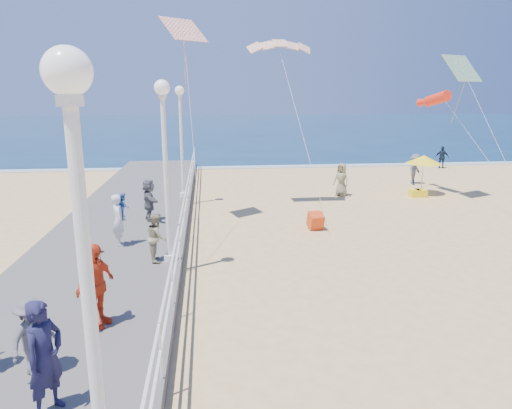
{
  "coord_description": "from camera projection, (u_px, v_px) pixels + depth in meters",
  "views": [
    {
      "loc": [
        -4.16,
        -13.27,
        5.3
      ],
      "look_at": [
        -2.5,
        2.0,
        1.6
      ],
      "focal_mm": 32.0,
      "sensor_mm": 36.0,
      "label": 1
    }
  ],
  "objects": [
    {
      "name": "beach_walker_c",
      "position": [
        341.0,
        180.0,
        24.39
      ],
      "size": [
        1.0,
        1.02,
        1.77
      ],
      "primitive_type": "imported",
      "rotation": [
        0.0,
        0.0,
        -0.84
      ],
      "color": "#837D5A",
      "rests_on": "ground"
    },
    {
      "name": "beach_walker_a",
      "position": [
        415.0,
        169.0,
        27.64
      ],
      "size": [
        1.33,
        1.32,
        1.84
      ],
      "primitive_type": "imported",
      "rotation": [
        0.0,
        0.0,
        0.77
      ],
      "color": "#59595E",
      "rests_on": "ground"
    },
    {
      "name": "spectator_2",
      "position": [
        33.0,
        337.0,
        8.1
      ],
      "size": [
        0.89,
        1.07,
        1.44
      ],
      "primitive_type": "imported",
      "rotation": [
        0.0,
        0.0,
        1.11
      ],
      "color": "#56565B",
      "rests_on": "boardwalk"
    },
    {
      "name": "boardwalk",
      "position": [
        98.0,
        270.0,
        13.67
      ],
      "size": [
        5.0,
        44.0,
        0.4
      ],
      "primitive_type": "cube",
      "color": "#65615B",
      "rests_on": "ground"
    },
    {
      "name": "surf_line",
      "position": [
        262.0,
        167.0,
        34.31
      ],
      "size": [
        160.0,
        1.2,
        0.04
      ],
      "primitive_type": "cube",
      "color": "white",
      "rests_on": "ground"
    },
    {
      "name": "beach_umbrella",
      "position": [
        424.0,
        160.0,
        24.56
      ],
      "size": [
        1.9,
        1.9,
        2.14
      ],
      "color": "white",
      "rests_on": "ground"
    },
    {
      "name": "spectator_3",
      "position": [
        96.0,
        286.0,
        9.74
      ],
      "size": [
        0.91,
        1.18,
        1.86
      ],
      "primitive_type": "imported",
      "rotation": [
        0.0,
        0.0,
        1.09
      ],
      "color": "red",
      "rests_on": "boardwalk"
    },
    {
      "name": "toddler_held",
      "position": [
        123.0,
        206.0,
        15.13
      ],
      "size": [
        0.45,
        0.51,
        0.89
      ],
      "primitive_type": "imported",
      "rotation": [
        0.0,
        0.0,
        1.86
      ],
      "color": "blue",
      "rests_on": "boardwalk"
    },
    {
      "name": "ground",
      "position": [
        341.0,
        266.0,
        14.51
      ],
      "size": [
        160.0,
        160.0,
        0.0
      ],
      "primitive_type": "plane",
      "color": "#E2BC76",
      "rests_on": "ground"
    },
    {
      "name": "railing",
      "position": [
        179.0,
        233.0,
        13.68
      ],
      "size": [
        0.05,
        42.0,
        0.55
      ],
      "color": "white",
      "rests_on": "boardwalk"
    },
    {
      "name": "box_kite",
      "position": [
        315.0,
        222.0,
        18.38
      ],
      "size": [
        0.63,
        0.77,
        0.74
      ],
      "primitive_type": "cube",
      "rotation": [
        0.31,
        0.0,
        0.12
      ],
      "color": "red",
      "rests_on": "ground"
    },
    {
      "name": "beach_chair_left",
      "position": [
        420.0,
        193.0,
        24.33
      ],
      "size": [
        0.55,
        0.55,
        0.4
      ],
      "primitive_type": "cube",
      "color": "yellow",
      "rests_on": "ground"
    },
    {
      "name": "spectator_6",
      "position": [
        84.0,
        233.0,
        14.18
      ],
      "size": [
        0.46,
        0.59,
        1.42
      ],
      "primitive_type": "imported",
      "rotation": [
        0.0,
        0.0,
        1.31
      ],
      "color": "gray",
      "rests_on": "boardwalk"
    },
    {
      "name": "spectator_0",
      "position": [
        45.0,
        358.0,
        7.05
      ],
      "size": [
        0.7,
        0.82,
        1.89
      ],
      "primitive_type": "imported",
      "rotation": [
        0.0,
        0.0,
        1.13
      ],
      "color": "#1A1938",
      "rests_on": "boardwalk"
    },
    {
      "name": "kite_windsock",
      "position": [
        437.0,
        99.0,
        23.89
      ],
      "size": [
        1.01,
        2.68,
        1.08
      ],
      "primitive_type": "cylinder",
      "rotation": [
        1.36,
        0.0,
        0.17
      ],
      "color": "red"
    },
    {
      "name": "kite_diamond_multi",
      "position": [
        462.0,
        68.0,
        22.13
      ],
      "size": [
        2.03,
        1.73,
        1.3
      ],
      "primitive_type": "cube",
      "rotation": [
        0.85,
        0.0,
        0.39
      ],
      "color": "blue"
    },
    {
      "name": "spectator_1",
      "position": [
        157.0,
        237.0,
        13.7
      ],
      "size": [
        0.65,
        0.78,
        1.47
      ],
      "primitive_type": "imported",
      "rotation": [
        0.0,
        0.0,
        1.71
      ],
      "color": "#99926A",
      "rests_on": "boardwalk"
    },
    {
      "name": "lamp_post_mid",
      "position": [
        165.0,
        154.0,
        13.09
      ],
      "size": [
        0.44,
        0.44,
        5.32
      ],
      "color": "white",
      "rests_on": "boardwalk"
    },
    {
      "name": "lamp_post_far",
      "position": [
        181.0,
        130.0,
        21.78
      ],
      "size": [
        0.44,
        0.44,
        5.32
      ],
      "color": "white",
      "rests_on": "boardwalk"
    },
    {
      "name": "ocean",
      "position": [
        230.0,
        127.0,
        77.33
      ],
      "size": [
        160.0,
        90.0,
        0.05
      ],
      "primitive_type": "cube",
      "color": "#0C2B4A",
      "rests_on": "ground"
    },
    {
      "name": "lamp_post_near",
      "position": [
        86.0,
        270.0,
        4.39
      ],
      "size": [
        0.44,
        0.44,
        5.32
      ],
      "color": "white",
      "rests_on": "boardwalk"
    },
    {
      "name": "kite_parafoil",
      "position": [
        280.0,
        43.0,
        20.52
      ],
      "size": [
        2.95,
        0.94,
        0.65
      ],
      "primitive_type": null,
      "rotation": [
        0.44,
        0.0,
        0.0
      ],
      "color": "#E05C1A"
    },
    {
      "name": "beach_walker_b",
      "position": [
        442.0,
        157.0,
        33.66
      ],
      "size": [
        1.01,
        0.84,
        1.62
      ],
      "primitive_type": "imported",
      "rotation": [
        0.0,
        0.0,
        2.58
      ],
      "color": "#182435",
      "rests_on": "ground"
    },
    {
      "name": "spectator_5",
      "position": [
        149.0,
        200.0,
        18.11
      ],
      "size": [
        0.86,
        1.62,
        1.67
      ],
      "primitive_type": "imported",
      "rotation": [
        0.0,
        0.0,
        1.82
      ],
      "color": "#5A595E",
      "rests_on": "boardwalk"
    },
    {
      "name": "kite_diamond_redwhite",
      "position": [
        184.0,
        29.0,
        17.76
      ],
      "size": [
        1.93,
        1.85,
        0.97
      ],
      "primitive_type": "cube",
      "rotation": [
        0.68,
        0.0,
        0.61
      ],
      "color": "red"
    },
    {
      "name": "beach_chair_right",
      "position": [
        415.0,
        193.0,
        24.28
      ],
      "size": [
        0.55,
        0.55,
        0.4
      ],
      "primitive_type": "cube",
      "color": "yellow",
      "rests_on": "ground"
    },
    {
      "name": "woman_holding_toddler",
      "position": [
        119.0,
        220.0,
        15.07
      ],
      "size": [
        0.58,
        0.72,
        1.74
      ],
      "primitive_type": "imported",
      "rotation": [
        0.0,
        0.0,
        1.86
      ],
      "color": "silver",
      "rests_on": "boardwalk"
    }
  ]
}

